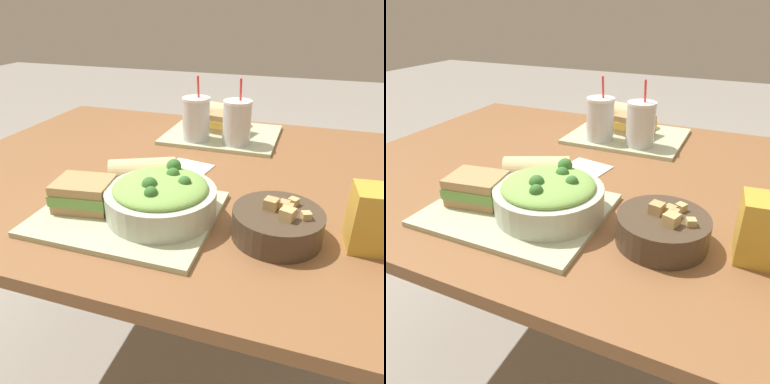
% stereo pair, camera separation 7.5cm
% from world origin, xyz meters
% --- Properties ---
extents(ground_plane, '(12.00, 12.00, 0.00)m').
position_xyz_m(ground_plane, '(0.00, 0.00, 0.00)').
color(ground_plane, gray).
extents(dining_table, '(1.39, 1.06, 0.77)m').
position_xyz_m(dining_table, '(0.00, 0.00, 0.68)').
color(dining_table, brown).
rests_on(dining_table, ground_plane).
extents(tray_near, '(0.38, 0.31, 0.01)m').
position_xyz_m(tray_near, '(-0.04, -0.27, 0.78)').
color(tray_near, '#B2BC99').
rests_on(tray_near, dining_table).
extents(tray_far, '(0.38, 0.31, 0.01)m').
position_xyz_m(tray_far, '(0.02, 0.32, 0.78)').
color(tray_far, '#B2BC99').
rests_on(tray_far, dining_table).
extents(salad_bowl, '(0.24, 0.24, 0.10)m').
position_xyz_m(salad_bowl, '(0.03, -0.27, 0.82)').
color(salad_bowl, beige).
rests_on(salad_bowl, tray_near).
extents(soup_bowl, '(0.18, 0.18, 0.08)m').
position_xyz_m(soup_bowl, '(0.28, -0.26, 0.80)').
color(soup_bowl, '#473828').
rests_on(soup_bowl, dining_table).
extents(sandwich_near, '(0.14, 0.12, 0.06)m').
position_xyz_m(sandwich_near, '(-0.14, -0.29, 0.81)').
color(sandwich_near, tan).
rests_on(sandwich_near, tray_near).
extents(baguette_near, '(0.18, 0.14, 0.08)m').
position_xyz_m(baguette_near, '(-0.06, -0.16, 0.82)').
color(baguette_near, '#DBBC84').
rests_on(baguette_near, tray_near).
extents(sandwich_far, '(0.15, 0.12, 0.06)m').
position_xyz_m(sandwich_far, '(0.04, 0.33, 0.81)').
color(sandwich_far, tan).
rests_on(sandwich_far, tray_far).
extents(baguette_far, '(0.16, 0.11, 0.08)m').
position_xyz_m(baguette_far, '(-0.00, 0.43, 0.82)').
color(baguette_far, '#DBBC84').
rests_on(baguette_far, tray_far).
extents(drink_cup_dark, '(0.09, 0.09, 0.21)m').
position_xyz_m(drink_cup_dark, '(-0.05, 0.23, 0.85)').
color(drink_cup_dark, silver).
rests_on(drink_cup_dark, tray_far).
extents(drink_cup_red, '(0.09, 0.09, 0.21)m').
position_xyz_m(drink_cup_red, '(0.09, 0.23, 0.85)').
color(drink_cup_red, silver).
rests_on(drink_cup_red, tray_far).
extents(napkin_folded, '(0.13, 0.11, 0.00)m').
position_xyz_m(napkin_folded, '(-0.00, 0.02, 0.77)').
color(napkin_folded, white).
rests_on(napkin_folded, dining_table).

